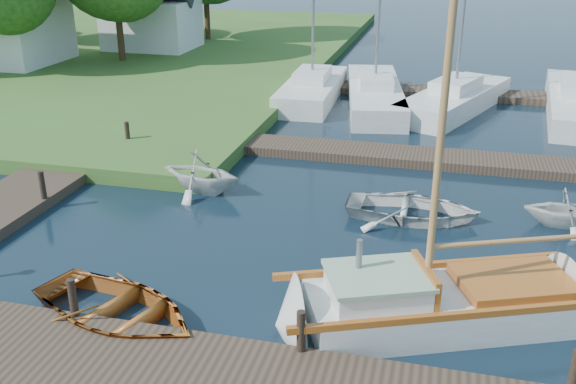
% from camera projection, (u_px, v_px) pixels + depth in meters
% --- Properties ---
extents(ground, '(160.00, 160.00, 0.00)m').
position_uv_depth(ground, '(288.00, 235.00, 16.36)').
color(ground, black).
rests_on(ground, ground).
extents(near_dock, '(18.00, 2.20, 0.30)m').
position_uv_depth(near_dock, '(202.00, 379.00, 10.93)').
color(near_dock, '#31271C').
rests_on(near_dock, ground).
extents(left_dock, '(2.20, 18.00, 0.30)m').
position_uv_depth(left_dock, '(54.00, 175.00, 19.91)').
color(left_dock, '#31271C').
rests_on(left_dock, ground).
extents(far_dock, '(14.00, 1.60, 0.30)m').
position_uv_depth(far_dock, '(392.00, 155.00, 21.68)').
color(far_dock, '#31271C').
rests_on(far_dock, ground).
extents(mooring_post_1, '(0.16, 0.16, 0.80)m').
position_uv_depth(mooring_post_1, '(73.00, 298.00, 12.30)').
color(mooring_post_1, black).
rests_on(mooring_post_1, near_dock).
extents(mooring_post_2, '(0.16, 0.16, 0.80)m').
position_uv_depth(mooring_post_2, '(301.00, 331.00, 11.28)').
color(mooring_post_2, black).
rests_on(mooring_post_2, near_dock).
extents(mooring_post_3, '(0.16, 0.16, 0.80)m').
position_uv_depth(mooring_post_3, '(575.00, 371.00, 10.26)').
color(mooring_post_3, black).
rests_on(mooring_post_3, near_dock).
extents(mooring_post_4, '(0.16, 0.16, 0.80)m').
position_uv_depth(mooring_post_4, '(42.00, 185.00, 17.68)').
color(mooring_post_4, black).
rests_on(mooring_post_4, left_dock).
extents(mooring_post_5, '(0.16, 0.16, 0.80)m').
position_uv_depth(mooring_post_5, '(127.00, 133.00, 22.16)').
color(mooring_post_5, black).
rests_on(mooring_post_5, left_dock).
extents(sailboat, '(7.35, 4.58, 9.83)m').
position_uv_depth(sailboat, '(442.00, 306.00, 12.68)').
color(sailboat, silver).
rests_on(sailboat, ground).
extents(dinghy, '(4.47, 3.78, 0.79)m').
position_uv_depth(dinghy, '(115.00, 305.00, 12.63)').
color(dinghy, brown).
rests_on(dinghy, ground).
extents(tender_b, '(2.97, 2.69, 1.37)m').
position_uv_depth(tender_b, '(200.00, 170.00, 18.86)').
color(tender_b, silver).
rests_on(tender_b, ground).
extents(tender_c, '(3.55, 2.54, 0.73)m').
position_uv_depth(tender_c, '(413.00, 206.00, 17.21)').
color(tender_c, silver).
rests_on(tender_c, ground).
extents(tender_d, '(2.23, 1.95, 1.13)m').
position_uv_depth(tender_d, '(568.00, 206.00, 16.69)').
color(tender_d, silver).
rests_on(tender_d, ground).
extents(marina_boat_0, '(2.40, 7.15, 10.60)m').
position_uv_depth(marina_boat_0, '(312.00, 88.00, 29.00)').
color(marina_boat_0, silver).
rests_on(marina_boat_0, ground).
extents(marina_boat_1, '(3.69, 9.06, 9.73)m').
position_uv_depth(marina_boat_1, '(375.00, 92.00, 28.27)').
color(marina_boat_1, silver).
rests_on(marina_boat_1, ground).
extents(marina_boat_2, '(4.90, 7.99, 11.20)m').
position_uv_depth(marina_boat_2, '(455.00, 98.00, 27.31)').
color(marina_boat_2, silver).
rests_on(marina_boat_2, ground).
extents(marina_boat_3, '(3.10, 9.61, 10.59)m').
position_uv_depth(marina_boat_3, '(576.00, 100.00, 26.91)').
color(marina_boat_3, silver).
rests_on(marina_boat_3, ground).
extents(house_c, '(5.25, 4.00, 5.28)m').
position_uv_depth(house_c, '(151.00, 13.00, 38.27)').
color(house_c, white).
rests_on(house_c, shore).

